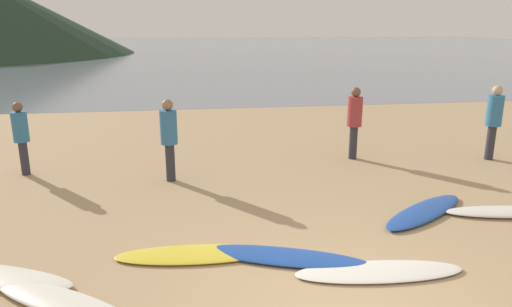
% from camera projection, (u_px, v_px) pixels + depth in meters
% --- Properties ---
extents(ground_plane, '(120.00, 120.00, 0.20)m').
position_uv_depth(ground_plane, '(239.00, 130.00, 14.95)').
color(ground_plane, tan).
rests_on(ground_plane, ground).
extents(ocean_water, '(140.00, 100.00, 0.01)m').
position_uv_depth(ocean_water, '(195.00, 47.00, 65.84)').
color(ocean_water, slate).
rests_on(ocean_water, ground).
extents(surfboard_2, '(2.03, 1.58, 0.10)m').
position_uv_depth(surfboard_2, '(61.00, 302.00, 5.44)').
color(surfboard_2, silver).
rests_on(surfboard_2, ground).
extents(surfboard_3, '(2.22, 0.74, 0.07)m').
position_uv_depth(surfboard_3, '(194.00, 254.00, 6.59)').
color(surfboard_3, yellow).
rests_on(surfboard_3, ground).
extents(surfboard_4, '(2.41, 1.34, 0.08)m').
position_uv_depth(surfboard_4, '(284.00, 257.00, 6.51)').
color(surfboard_4, '#1E479E').
rests_on(surfboard_4, ground).
extents(surfboard_5, '(2.27, 0.73, 0.06)m').
position_uv_depth(surfboard_5, '(379.00, 272.00, 6.14)').
color(surfboard_5, silver).
rests_on(surfboard_5, ground).
extents(surfboard_6, '(2.18, 1.74, 0.09)m').
position_uv_depth(surfboard_6, '(424.00, 211.00, 8.07)').
color(surfboard_6, '#1E479E').
rests_on(surfboard_6, ground).
extents(surfboard_7, '(2.18, 0.82, 0.10)m').
position_uv_depth(surfboard_7, '(507.00, 212.00, 8.04)').
color(surfboard_7, silver).
rests_on(surfboard_7, ground).
extents(person_0, '(0.36, 0.36, 1.78)m').
position_uv_depth(person_0, '(494.00, 116.00, 11.08)').
color(person_0, '#2D2D38').
rests_on(person_0, ground).
extents(person_1, '(0.32, 0.32, 1.58)m').
position_uv_depth(person_1, '(21.00, 133.00, 9.95)').
color(person_1, '#2D2D38').
rests_on(person_1, ground).
extents(person_2, '(0.34, 0.34, 1.70)m').
position_uv_depth(person_2, '(169.00, 134.00, 9.53)').
color(person_2, '#2D2D38').
rests_on(person_2, ground).
extents(person_3, '(0.35, 0.35, 1.72)m').
position_uv_depth(person_3, '(355.00, 117.00, 11.15)').
color(person_3, '#2D2D38').
rests_on(person_3, ground).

